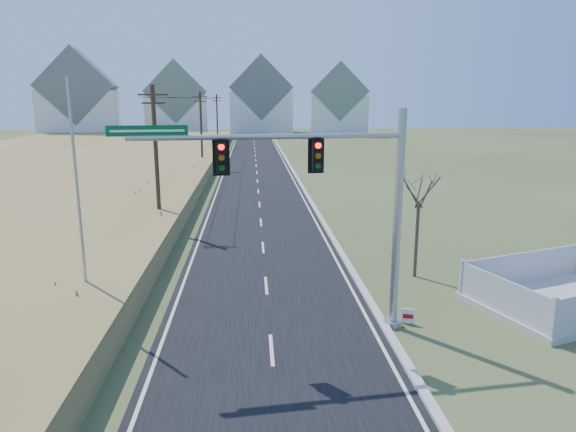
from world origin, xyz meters
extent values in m
plane|color=#3E4C24|center=(0.00, 0.00, 0.00)|extent=(260.00, 260.00, 0.00)
cube|color=black|center=(0.00, 50.00, 0.03)|extent=(8.00, 180.00, 0.06)
cube|color=#B2AFA8|center=(4.15, 50.00, 0.09)|extent=(0.30, 180.00, 0.18)
cube|color=tan|center=(-24.00, 40.00, 0.65)|extent=(38.00, 110.00, 1.30)
cylinder|color=#422D1E|center=(-6.50, 15.00, 4.50)|extent=(0.26, 0.26, 9.00)
cube|color=#422D1E|center=(-6.50, 15.00, 8.40)|extent=(1.80, 0.10, 0.10)
cube|color=#422D1E|center=(-6.50, 15.00, 7.90)|extent=(1.40, 0.10, 0.10)
cylinder|color=#422D1E|center=(-6.50, 45.00, 4.50)|extent=(0.26, 0.26, 9.00)
cube|color=#422D1E|center=(-6.50, 45.00, 8.40)|extent=(1.80, 0.10, 0.10)
cube|color=#422D1E|center=(-6.50, 45.00, 7.90)|extent=(1.40, 0.10, 0.10)
cylinder|color=#422D1E|center=(-6.50, 75.00, 4.50)|extent=(0.26, 0.26, 9.00)
cube|color=#422D1E|center=(-6.50, 75.00, 8.40)|extent=(1.80, 0.10, 0.10)
cube|color=#422D1E|center=(-6.50, 75.00, 7.90)|extent=(1.40, 0.10, 0.10)
cube|color=white|center=(-38.00, 100.00, 5.00)|extent=(17.38, 13.12, 10.00)
cube|color=slate|center=(-38.00, 100.00, 10.90)|extent=(17.69, 13.38, 16.29)
cube|color=white|center=(-18.00, 108.00, 4.50)|extent=(14.66, 10.95, 9.00)
cube|color=slate|center=(-18.00, 108.00, 9.90)|extent=(14.93, 11.17, 14.26)
cube|color=white|center=(2.00, 112.00, 5.00)|extent=(15.00, 10.00, 10.00)
cube|color=slate|center=(2.00, 112.00, 10.90)|extent=(15.27, 10.20, 15.27)
cube|color=white|center=(20.00, 104.00, 4.50)|extent=(13.87, 10.31, 9.00)
cube|color=slate|center=(20.00, 104.00, 9.90)|extent=(14.12, 10.51, 13.24)
cylinder|color=#9EA0A5|center=(4.50, -0.39, 0.11)|extent=(0.67, 0.67, 0.22)
cylinder|color=#9EA0A5|center=(4.50, -0.39, 3.93)|extent=(0.29, 0.29, 7.85)
cylinder|color=#9EA0A5|center=(0.04, -0.85, 6.95)|extent=(8.94, 1.11, 0.18)
cube|color=black|center=(1.60, -0.69, 6.33)|extent=(0.37, 0.31, 1.05)
cube|color=black|center=(-1.52, -1.02, 6.33)|extent=(0.37, 0.31, 1.05)
cube|color=#045323|center=(-3.76, -1.25, 7.18)|extent=(2.46, 0.30, 0.34)
cube|color=#B7B5AD|center=(11.92, 1.00, 0.13)|extent=(8.16, 6.76, 0.27)
cube|color=silver|center=(11.21, 3.12, 0.94)|extent=(6.37, 2.23, 1.34)
cube|color=silver|center=(8.75, -0.07, 0.94)|extent=(1.51, 4.26, 1.34)
cube|color=white|center=(5.12, -0.23, 0.31)|extent=(0.46, 0.20, 0.58)
cube|color=#A70F0B|center=(5.11, -0.25, 0.31)|extent=(0.36, 0.14, 0.17)
cylinder|color=#B7B5AD|center=(-7.00, 1.66, 0.09)|extent=(0.40, 0.40, 0.18)
cylinder|color=#9EA0A5|center=(-7.00, 1.66, 4.47)|extent=(0.11, 0.11, 8.93)
cylinder|color=#4C3F33|center=(7.00, 4.88, 1.71)|extent=(0.16, 0.16, 3.43)
camera|label=1|loc=(-0.56, -17.51, 8.13)|focal=32.00mm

